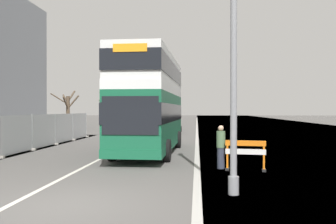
{
  "coord_description": "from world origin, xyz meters",
  "views": [
    {
      "loc": [
        3.16,
        -8.61,
        2.3
      ],
      "look_at": [
        1.94,
        6.91,
        2.2
      ],
      "focal_mm": 39.46,
      "sensor_mm": 36.0,
      "label": 1
    }
  ],
  "objects_px": {
    "double_decker_bus": "(151,102)",
    "car_receding_far": "(146,118)",
    "car_receding_mid": "(140,120)",
    "pedestrian_at_kerb": "(221,147)",
    "lamppost_foreground": "(234,36)",
    "roadworks_barrier": "(245,152)",
    "car_oncoming_near": "(171,123)"
  },
  "relations": [
    {
      "from": "double_decker_bus",
      "to": "roadworks_barrier",
      "type": "xyz_separation_m",
      "value": [
        4.27,
        -5.29,
        -2.0
      ]
    },
    {
      "from": "roadworks_barrier",
      "to": "car_receding_mid",
      "type": "xyz_separation_m",
      "value": [
        -8.78,
        31.02,
        0.33
      ]
    },
    {
      "from": "pedestrian_at_kerb",
      "to": "car_receding_mid",
      "type": "bearing_deg",
      "value": 104.43
    },
    {
      "from": "double_decker_bus",
      "to": "roadworks_barrier",
      "type": "relative_size",
      "value": 6.75
    },
    {
      "from": "car_receding_far",
      "to": "car_receding_mid",
      "type": "bearing_deg",
      "value": -87.24
    },
    {
      "from": "roadworks_barrier",
      "to": "pedestrian_at_kerb",
      "type": "xyz_separation_m",
      "value": [
        -0.9,
        0.38,
        0.15
      ]
    },
    {
      "from": "double_decker_bus",
      "to": "car_receding_far",
      "type": "distance_m",
      "value": 34.41
    },
    {
      "from": "car_receding_mid",
      "to": "pedestrian_at_kerb",
      "type": "xyz_separation_m",
      "value": [
        7.88,
        -30.64,
        -0.18
      ]
    },
    {
      "from": "roadworks_barrier",
      "to": "car_receding_mid",
      "type": "distance_m",
      "value": 32.24
    },
    {
      "from": "lamppost_foreground",
      "to": "car_receding_far",
      "type": "relative_size",
      "value": 2.27
    },
    {
      "from": "double_decker_bus",
      "to": "pedestrian_at_kerb",
      "type": "height_order",
      "value": "double_decker_bus"
    },
    {
      "from": "car_receding_mid",
      "to": "car_receding_far",
      "type": "xyz_separation_m",
      "value": [
        -0.4,
        8.28,
        0.05
      ]
    },
    {
      "from": "car_oncoming_near",
      "to": "double_decker_bus",
      "type": "bearing_deg",
      "value": -89.63
    },
    {
      "from": "lamppost_foreground",
      "to": "pedestrian_at_kerb",
      "type": "bearing_deg",
      "value": 90.75
    },
    {
      "from": "car_oncoming_near",
      "to": "car_receding_mid",
      "type": "distance_m",
      "value": 9.47
    },
    {
      "from": "double_decker_bus",
      "to": "car_oncoming_near",
      "type": "bearing_deg",
      "value": 90.37
    },
    {
      "from": "lamppost_foreground",
      "to": "car_receding_far",
      "type": "bearing_deg",
      "value": 100.9
    },
    {
      "from": "car_receding_mid",
      "to": "pedestrian_at_kerb",
      "type": "height_order",
      "value": "car_receding_mid"
    },
    {
      "from": "double_decker_bus",
      "to": "car_receding_mid",
      "type": "bearing_deg",
      "value": 99.93
    },
    {
      "from": "car_receding_mid",
      "to": "car_receding_far",
      "type": "bearing_deg",
      "value": 92.76
    },
    {
      "from": "lamppost_foreground",
      "to": "pedestrian_at_kerb",
      "type": "xyz_separation_m",
      "value": [
        -0.06,
        4.39,
        -3.45
      ]
    },
    {
      "from": "car_receding_far",
      "to": "roadworks_barrier",
      "type": "bearing_deg",
      "value": -76.86
    },
    {
      "from": "double_decker_bus",
      "to": "car_receding_mid",
      "type": "relative_size",
      "value": 2.53
    },
    {
      "from": "double_decker_bus",
      "to": "lamppost_foreground",
      "type": "distance_m",
      "value": 10.04
    },
    {
      "from": "lamppost_foreground",
      "to": "roadworks_barrier",
      "type": "relative_size",
      "value": 5.9
    },
    {
      "from": "car_receding_mid",
      "to": "pedestrian_at_kerb",
      "type": "bearing_deg",
      "value": -75.57
    },
    {
      "from": "lamppost_foreground",
      "to": "roadworks_barrier",
      "type": "distance_m",
      "value": 5.45
    },
    {
      "from": "lamppost_foreground",
      "to": "roadworks_barrier",
      "type": "height_order",
      "value": "lamppost_foreground"
    },
    {
      "from": "car_oncoming_near",
      "to": "pedestrian_at_kerb",
      "type": "relative_size",
      "value": 2.52
    },
    {
      "from": "lamppost_foreground",
      "to": "car_receding_far",
      "type": "xyz_separation_m",
      "value": [
        -8.34,
        43.31,
        -3.22
      ]
    },
    {
      "from": "car_oncoming_near",
      "to": "car_receding_far",
      "type": "xyz_separation_m",
      "value": [
        -4.79,
        16.67,
        0.12
      ]
    },
    {
      "from": "pedestrian_at_kerb",
      "to": "car_receding_far",
      "type": "bearing_deg",
      "value": 102.01
    }
  ]
}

